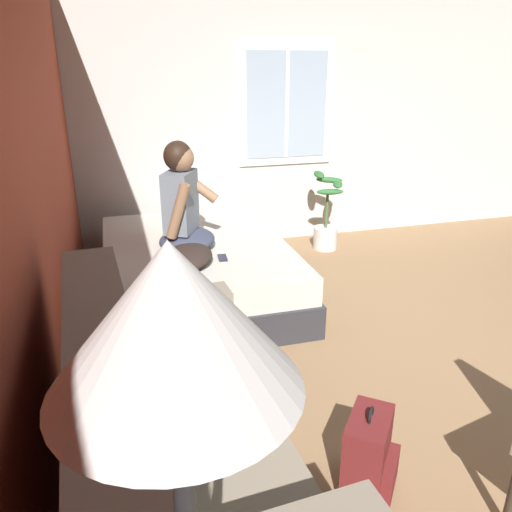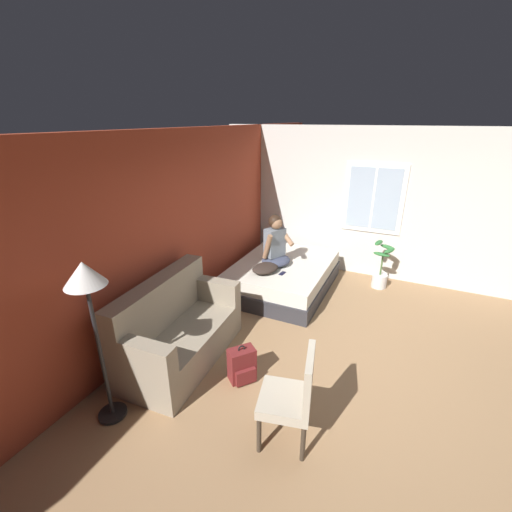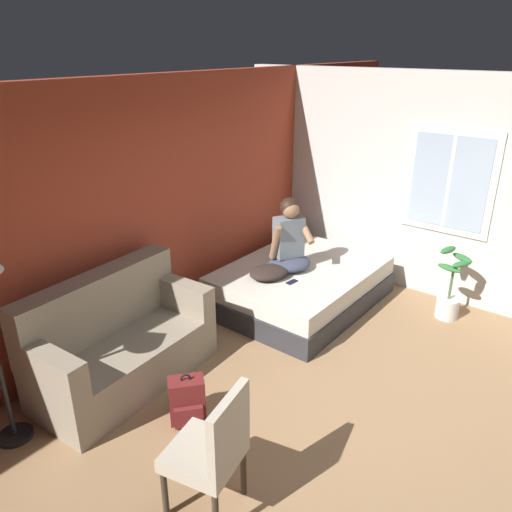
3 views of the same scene
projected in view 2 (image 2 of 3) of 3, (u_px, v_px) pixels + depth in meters
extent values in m
plane|color=#93704C|center=(358.00, 374.00, 4.04)|extent=(40.00, 40.00, 0.00)
cube|color=#993823|center=(165.00, 235.00, 4.60)|extent=(10.84, 0.16, 2.70)
cube|color=silver|center=(397.00, 207.00, 6.05)|extent=(0.16, 6.62, 2.70)
cube|color=white|center=(373.00, 198.00, 6.08)|extent=(0.02, 1.04, 1.24)
cube|color=#9EB2C6|center=(373.00, 199.00, 6.07)|extent=(0.01, 0.88, 1.08)
cube|color=white|center=(373.00, 199.00, 6.07)|extent=(0.01, 0.04, 1.08)
cube|color=#2D2D33|center=(283.00, 281.00, 6.06)|extent=(2.06, 1.55, 0.26)
cube|color=beige|center=(283.00, 269.00, 5.97)|extent=(1.99, 1.50, 0.22)
cube|color=gray|center=(184.00, 343.00, 4.24)|extent=(1.75, 0.91, 0.44)
cube|color=gray|center=(159.00, 302.00, 4.15)|extent=(1.71, 0.35, 0.60)
cube|color=gray|center=(139.00, 355.00, 3.44)|extent=(0.23, 0.81, 0.32)
cube|color=gray|center=(212.00, 290.00, 4.75)|extent=(0.23, 0.81, 0.32)
cylinder|color=#382D23|center=(267.00, 402.00, 3.40)|extent=(0.04, 0.04, 0.40)
cylinder|color=#382D23|center=(259.00, 435.00, 3.05)|extent=(0.04, 0.04, 0.40)
cylinder|color=#382D23|center=(307.00, 408.00, 3.32)|extent=(0.04, 0.04, 0.40)
cylinder|color=#382D23|center=(303.00, 443.00, 2.97)|extent=(0.04, 0.04, 0.40)
cube|color=#B2A893|center=(285.00, 400.00, 3.09)|extent=(0.55, 0.55, 0.10)
cube|color=#B2A893|center=(309.00, 378.00, 2.94)|extent=(0.46, 0.16, 0.48)
ellipsoid|color=#383D51|center=(276.00, 261.00, 5.82)|extent=(0.66, 0.63, 0.16)
cube|color=slate|center=(275.00, 242.00, 5.73)|extent=(0.38, 0.33, 0.48)
cylinder|color=#936B4C|center=(267.00, 247.00, 5.58)|extent=(0.17, 0.23, 0.44)
cylinder|color=#936B4C|center=(286.00, 236.00, 5.73)|extent=(0.24, 0.37, 0.29)
sphere|color=#936B4C|center=(276.00, 223.00, 5.58)|extent=(0.21, 0.21, 0.21)
ellipsoid|color=black|center=(275.00, 222.00, 5.59)|extent=(0.30, 0.30, 0.23)
cube|color=maroon|center=(242.00, 364.00, 3.91)|extent=(0.35, 0.33, 0.40)
cube|color=maroon|center=(246.00, 377.00, 3.85)|extent=(0.22, 0.19, 0.18)
torus|color=black|center=(242.00, 349.00, 3.83)|extent=(0.08, 0.07, 0.09)
ellipsoid|color=#2D231E|center=(265.00, 268.00, 5.55)|extent=(0.57, 0.50, 0.14)
cube|color=black|center=(282.00, 273.00, 5.52)|extent=(0.15, 0.08, 0.01)
cylinder|color=black|center=(113.00, 413.00, 3.50)|extent=(0.28, 0.28, 0.03)
cylinder|color=black|center=(101.00, 354.00, 3.22)|extent=(0.04, 0.04, 1.45)
cone|color=silver|center=(84.00, 274.00, 2.90)|extent=(0.36, 0.36, 0.22)
cylinder|color=silver|center=(379.00, 281.00, 6.10)|extent=(0.26, 0.26, 0.24)
cylinder|color=#426033|center=(382.00, 265.00, 5.98)|extent=(0.03, 0.03, 0.36)
ellipsoid|color=#2D6B33|center=(382.00, 254.00, 5.82)|extent=(0.15, 0.29, 0.06)
ellipsoid|color=#2D6B33|center=(388.00, 247.00, 5.92)|extent=(0.22, 0.29, 0.06)
ellipsoid|color=#2D6B33|center=(379.00, 243.00, 5.89)|extent=(0.29, 0.15, 0.06)
ellipsoid|color=#2D6B33|center=(389.00, 251.00, 5.80)|extent=(0.30, 0.21, 0.06)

